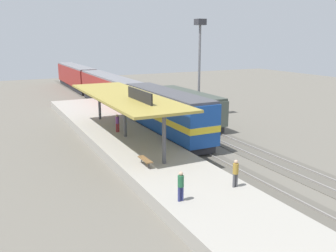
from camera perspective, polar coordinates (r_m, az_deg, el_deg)
The scene contains 14 objects.
ground_plane at distance 35.83m, azimuth 3.26°, elevation -1.77°, with size 120.00×120.00×0.00m, color #666056.
track_near at distance 34.90m, azimuth 0.41°, elevation -2.12°, with size 3.20×110.00×0.16m.
track_far at distance 37.14m, azimuth 6.75°, elevation -1.23°, with size 3.20×110.00×0.16m.
platform at distance 33.03m, azimuth -6.72°, elevation -2.40°, with size 6.00×44.00×0.90m, color #9E998E.
station_canopy at distance 32.05m, azimuth -6.87°, elevation 4.59°, with size 5.20×18.00×4.70m.
platform_bench at distance 25.30m, azimuth -3.63°, elevation -5.31°, with size 0.44×1.70×0.50m.
locomotive at distance 35.20m, azimuth -0.33°, elevation 2.01°, with size 2.93×14.43×4.44m.
passenger_carriage_front at distance 51.74m, azimuth -9.24°, elevation 5.54°, with size 2.90×20.00×4.24m.
passenger_carriage_rear at distance 71.72m, azimuth -14.33°, elevation 7.57°, with size 2.90×20.00×4.24m.
freight_car at distance 40.86m, azimuth 2.99°, elevation 3.02°, with size 2.80×12.00×3.54m.
light_mast at distance 44.11m, azimuth 5.02°, elevation 12.19°, with size 1.10×1.10×11.70m.
person_waiting at distance 19.86m, azimuth 2.02°, elevation -9.23°, with size 0.34×0.34×1.71m.
person_walking at distance 21.99m, azimuth 10.61°, elevation -7.12°, with size 0.34×0.34×1.71m.
person_boarding at distance 34.28m, azimuth -7.98°, elevation 0.59°, with size 0.34×0.34×1.71m.
Camera 1 is at (-15.26, -29.88, 9.64)m, focal length 38.66 mm.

